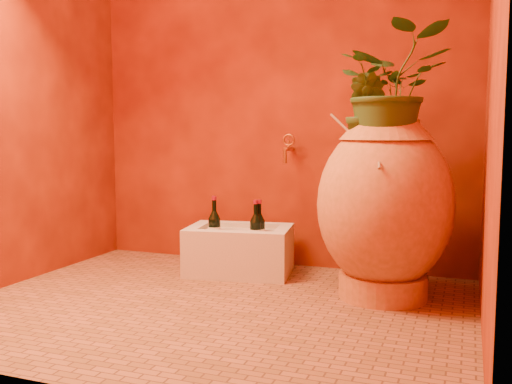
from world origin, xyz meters
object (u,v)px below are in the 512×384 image
at_px(stone_basin, 239,251).
at_px(wine_bottle_b, 214,229).
at_px(wine_bottle_a, 259,231).
at_px(wall_tap, 288,147).
at_px(wine_bottle_c, 256,232).
at_px(amphora, 385,204).

bearing_deg(stone_basin, wine_bottle_b, -163.30).
distance_m(wine_bottle_a, wall_tap, 0.56).
relative_size(wine_bottle_c, wall_tap, 1.64).
height_order(stone_basin, wine_bottle_c, wine_bottle_c).
height_order(amphora, wine_bottle_c, amphora).
bearing_deg(amphora, wall_tap, 145.93).
distance_m(stone_basin, wall_tap, 0.72).
xyz_separation_m(wine_bottle_b, wall_tap, (0.38, 0.28, 0.50)).
height_order(stone_basin, wine_bottle_a, wine_bottle_a).
distance_m(wine_bottle_c, wall_tap, 0.57).
bearing_deg(amphora, wine_bottle_a, 162.34).
bearing_deg(wine_bottle_a, stone_basin, -162.51).
bearing_deg(stone_basin, amphora, -13.31).
xyz_separation_m(wine_bottle_a, wine_bottle_c, (-0.01, -0.04, 0.00)).
height_order(stone_basin, wine_bottle_b, wine_bottle_b).
relative_size(amphora, wine_bottle_a, 3.37).
xyz_separation_m(amphora, wall_tap, (-0.67, 0.45, 0.28)).
bearing_deg(wine_bottle_b, wine_bottle_c, 9.91).
xyz_separation_m(stone_basin, wine_bottle_c, (0.11, 0.00, 0.13)).
bearing_deg(wine_bottle_c, amphora, -15.01).
distance_m(stone_basin, wine_bottle_c, 0.17).
bearing_deg(wine_bottle_b, stone_basin, 16.70).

